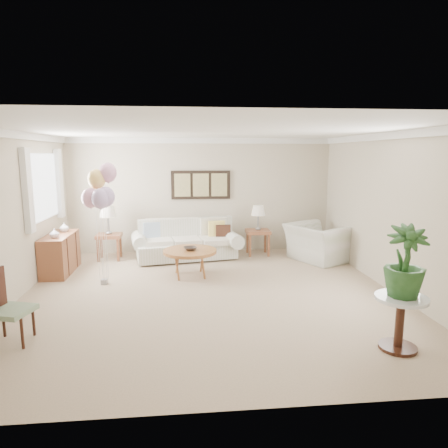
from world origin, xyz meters
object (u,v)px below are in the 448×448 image
at_px(sofa, 187,243).
at_px(accent_chair, 5,306).
at_px(coffee_table, 190,252).
at_px(balloon_cluster, 100,190).
at_px(armchair, 318,243).

relative_size(sofa, accent_chair, 2.69).
xyz_separation_m(coffee_table, accent_chair, (-2.23, -2.47, 0.01)).
height_order(sofa, balloon_cluster, balloon_cluster).
bearing_deg(sofa, balloon_cluster, -130.87).
distance_m(coffee_table, accent_chair, 3.33).
relative_size(sofa, armchair, 2.05).
height_order(coffee_table, accent_chair, accent_chair).
bearing_deg(balloon_cluster, sofa, 49.13).
relative_size(coffee_table, armchair, 0.83).
height_order(coffee_table, armchair, armchair).
distance_m(armchair, balloon_cluster, 4.57).
height_order(armchair, accent_chair, accent_chair).
distance_m(armchair, accent_chair, 5.98).
bearing_deg(accent_chair, coffee_table, 47.88).
xyz_separation_m(sofa, coffee_table, (0.06, -1.30, 0.13)).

